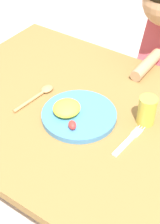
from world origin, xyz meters
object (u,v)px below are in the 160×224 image
at_px(spoon, 40,94).
at_px(drinking_cup, 147,111).
at_px(fork, 129,140).
at_px(plate, 76,114).

xyz_separation_m(spoon, drinking_cup, (0.39, 0.09, 0.04)).
height_order(fork, spoon, spoon).
distance_m(plate, fork, 0.21).
xyz_separation_m(fork, drinking_cup, (0.00, 0.11, 0.05)).
xyz_separation_m(plate, fork, (0.21, 0.00, -0.01)).
xyz_separation_m(plate, drinking_cup, (0.21, 0.11, 0.03)).
relative_size(fork, spoon, 0.96).
height_order(spoon, drinking_cup, drinking_cup).
bearing_deg(drinking_cup, spoon, -167.13).
distance_m(fork, spoon, 0.39).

